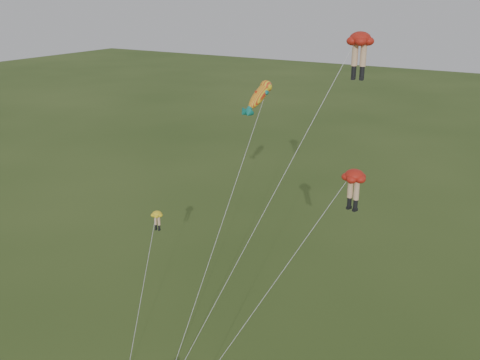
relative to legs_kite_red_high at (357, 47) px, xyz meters
The scene contains 5 objects.
ground 22.26m from the legs_kite_red_high, 136.42° to the right, with size 300.00×300.00×0.00m, color #2D4317.
legs_kite_red_high is the anchor object (origin of this frame).
legs_kite_red_mid 7.93m from the legs_kite_red_high, 48.24° to the right, with size 6.95×9.23×12.63m.
legs_kite_yellow 19.20m from the legs_kite_red_high, behind, with size 4.55×8.87×7.32m.
fish_kite 8.76m from the legs_kite_red_high, 164.20° to the left, with size 1.49×11.62×17.16m.
Camera 1 is at (17.63, -23.26, 22.75)m, focal length 40.00 mm.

